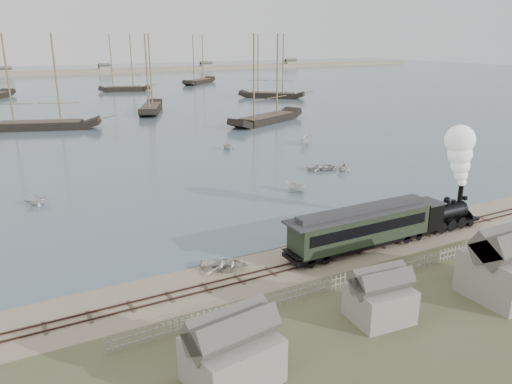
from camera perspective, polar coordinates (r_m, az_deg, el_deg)
name	(u,v)px	position (r m, az deg, el deg)	size (l,w,h in m)	color
ground	(270,261)	(44.98, 1.57, -7.85)	(600.00, 600.00, 0.00)	tan
harbor_water	(44,89)	(207.08, -23.08, 10.74)	(600.00, 336.00, 0.06)	#4D626E
rail_track	(281,269)	(43.42, 2.91, -8.79)	(120.00, 1.80, 0.16)	#36221D
picket_fence_west	(240,316)	(36.83, -1.85, -14.01)	(19.00, 0.10, 1.20)	gray
picket_fence_east	(435,264)	(47.11, 19.77, -7.73)	(15.00, 0.10, 1.20)	gray
shed_left	(232,380)	(31.13, -2.71, -20.68)	(5.00, 4.00, 4.10)	gray
shed_mid	(378,319)	(37.53, 13.81, -13.90)	(4.00, 3.50, 3.60)	gray
shed_right	(505,295)	(43.99, 26.53, -10.45)	(6.00, 5.00, 5.10)	gray
far_spit	(25,75)	(286.55, -24.87, 12.00)	(500.00, 20.00, 1.80)	tan
locomotive	(456,184)	(54.87, 21.92, 0.87)	(8.31, 3.10, 10.36)	black
passenger_coach	(361,227)	(47.17, 11.91, -3.89)	(15.51, 2.99, 3.77)	black
beached_dinghy	(225,265)	(43.33, -3.59, -8.28)	(4.16, 2.97, 0.86)	silver
rowboat_1	(37,199)	(64.39, -23.76, -0.73)	(2.74, 2.37, 1.44)	silver
rowboat_2	(295,187)	(63.99, 4.53, 0.53)	(3.20, 1.20, 1.24)	silver
rowboat_3	(322,167)	(75.12, 7.50, 2.86)	(4.41, 3.15, 0.91)	silver
rowboat_4	(342,166)	(75.06, 9.86, 2.99)	(2.93, 2.53, 1.54)	silver
rowboat_5	(306,140)	(93.00, 5.68, 5.93)	(4.00, 1.50, 1.54)	silver
rowboat_7	(227,145)	(88.38, -3.32, 5.38)	(2.92, 2.52, 1.54)	silver
schooner_2	(35,82)	(116.00, -23.95, 11.44)	(24.69, 5.70, 20.00)	black
schooner_3	(149,73)	(134.71, -12.14, 13.14)	(21.46, 4.95, 20.00)	black
schooner_4	(267,78)	(115.05, 1.27, 12.85)	(23.47, 5.42, 20.00)	black
schooner_5	(272,66)	(163.13, 1.80, 14.19)	(21.14, 4.88, 20.00)	black
schooner_8	(122,63)	(189.03, -15.02, 14.07)	(18.10, 4.18, 20.00)	black
schooner_9	(199,59)	(214.85, -6.57, 14.86)	(22.31, 5.15, 20.00)	black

